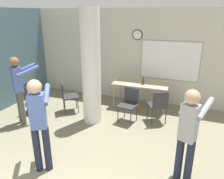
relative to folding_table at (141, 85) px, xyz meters
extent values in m
cube|color=beige|center=(-0.23, 0.59, 0.71)|extent=(8.00, 0.12, 2.80)
cylinder|color=black|center=(-0.29, 0.51, 1.36)|extent=(0.30, 0.03, 0.30)
cylinder|color=white|center=(-0.29, 0.50, 1.36)|extent=(0.26, 0.01, 0.25)
cube|color=#99999E|center=(0.69, 0.53, 0.66)|extent=(1.69, 0.01, 1.16)
cube|color=white|center=(0.69, 0.52, 0.66)|extent=(1.63, 0.02, 1.10)
cylinder|color=silver|center=(-0.95, -1.28, 0.71)|extent=(0.46, 0.46, 2.80)
cube|color=tan|center=(0.00, 0.00, 0.04)|extent=(1.58, 0.71, 0.03)
cylinder|color=gray|center=(-0.73, -0.29, -0.34)|extent=(0.04, 0.04, 0.72)
cylinder|color=gray|center=(0.73, -0.29, -0.34)|extent=(0.04, 0.04, 0.72)
cylinder|color=gray|center=(-0.73, 0.29, -0.34)|extent=(0.04, 0.04, 0.72)
cylinder|color=gray|center=(0.73, 0.29, -0.34)|extent=(0.04, 0.04, 0.72)
cylinder|color=#4C3319|center=(0.08, -0.10, 0.14)|extent=(0.07, 0.07, 0.17)
cylinder|color=#4C3319|center=(0.08, -0.10, 0.26)|extent=(0.03, 0.03, 0.07)
cube|color=#2D2D33|center=(0.61, -0.73, -0.24)|extent=(0.60, 0.60, 0.04)
cube|color=#2D2D33|center=(0.71, -0.90, -0.02)|extent=(0.36, 0.22, 0.40)
cylinder|color=#333333|center=(0.67, -0.48, -0.48)|extent=(0.02, 0.02, 0.43)
cylinder|color=#333333|center=(0.36, -0.66, -0.48)|extent=(0.02, 0.02, 0.43)
cylinder|color=#333333|center=(0.85, -0.79, -0.48)|extent=(0.02, 0.02, 0.43)
cylinder|color=#333333|center=(0.54, -0.97, -0.48)|extent=(0.02, 0.02, 0.43)
cube|color=#2D2D33|center=(-0.08, -1.02, -0.24)|extent=(0.51, 0.51, 0.04)
cube|color=#2D2D33|center=(-0.05, -0.82, -0.02)|extent=(0.40, 0.10, 0.40)
cylinder|color=#333333|center=(-0.29, -1.17, -0.48)|extent=(0.02, 0.02, 0.43)
cylinder|color=#333333|center=(0.06, -1.23, -0.48)|extent=(0.02, 0.02, 0.43)
cylinder|color=#333333|center=(-0.23, -0.81, -0.48)|extent=(0.02, 0.02, 0.43)
cylinder|color=#333333|center=(0.12, -0.88, -0.48)|extent=(0.02, 0.02, 0.43)
cube|color=#2D2D33|center=(-1.77, -0.99, -0.24)|extent=(0.62, 0.62, 0.04)
cube|color=#2D2D33|center=(-1.94, -1.11, -0.02)|extent=(0.27, 0.33, 0.40)
cylinder|color=#333333|center=(-1.52, -1.02, -0.48)|extent=(0.02, 0.02, 0.43)
cylinder|color=#333333|center=(-1.74, -0.73, -0.48)|extent=(0.02, 0.02, 0.43)
cylinder|color=#333333|center=(-1.80, -1.24, -0.48)|extent=(0.02, 0.02, 0.43)
cylinder|color=#333333|center=(-2.03, -0.95, -0.48)|extent=(0.02, 0.02, 0.43)
cube|color=#2D2D33|center=(-2.67, -1.37, -0.24)|extent=(0.55, 0.55, 0.04)
cube|color=#2D2D33|center=(-2.86, -1.43, -0.02)|extent=(0.14, 0.39, 0.40)
cylinder|color=#333333|center=(-2.44, -1.49, -0.48)|extent=(0.02, 0.02, 0.43)
cylinder|color=#333333|center=(-2.55, -1.15, -0.48)|extent=(0.02, 0.02, 0.43)
cylinder|color=#333333|center=(-2.79, -1.59, -0.48)|extent=(0.02, 0.02, 0.43)
cylinder|color=#333333|center=(-2.89, -1.25, -0.48)|extent=(0.02, 0.02, 0.43)
cylinder|color=#1E2338|center=(-0.88, -3.25, -0.27)|extent=(0.12, 0.12, 0.86)
cylinder|color=#1E2338|center=(-1.03, -3.34, -0.27)|extent=(0.12, 0.12, 0.86)
cube|color=#4C66AD|center=(-0.95, -3.30, 0.46)|extent=(0.31, 0.30, 0.61)
sphere|color=tan|center=(-0.95, -3.30, 0.88)|extent=(0.23, 0.23, 0.23)
cylinder|color=#4C66AD|center=(-0.96, -3.02, 0.66)|extent=(0.35, 0.51, 0.24)
cylinder|color=#4C66AD|center=(-1.19, -3.16, 0.66)|extent=(0.35, 0.51, 0.24)
cube|color=white|center=(-1.32, -2.95, 0.66)|extent=(0.10, 0.13, 0.04)
cylinder|color=#1E2338|center=(1.46, -2.81, -0.28)|extent=(0.12, 0.12, 0.83)
cylinder|color=#1E2338|center=(1.30, -2.75, -0.28)|extent=(0.12, 0.12, 0.83)
cube|color=#99999E|center=(1.38, -2.78, 0.43)|extent=(0.29, 0.26, 0.59)
sphere|color=tan|center=(1.38, -2.78, 0.84)|extent=(0.23, 0.23, 0.23)
cylinder|color=#99999E|center=(1.59, -2.60, 0.63)|extent=(0.27, 0.52, 0.24)
cylinder|color=#99999E|center=(1.34, -2.51, 0.63)|extent=(0.27, 0.52, 0.24)
cube|color=white|center=(1.42, -2.29, 0.63)|extent=(0.08, 0.13, 0.04)
cylinder|color=#514C47|center=(-2.48, -2.09, -0.26)|extent=(0.13, 0.13, 0.86)
cylinder|color=#514C47|center=(-2.62, -1.99, -0.26)|extent=(0.13, 0.13, 0.86)
cube|color=#4C66AD|center=(-2.55, -2.04, 0.47)|extent=(0.32, 0.30, 0.61)
sphere|color=brown|center=(-2.55, -2.04, 0.90)|extent=(0.23, 0.23, 0.23)
cylinder|color=#4C66AD|center=(-2.30, -1.91, 0.67)|extent=(0.37, 0.50, 0.25)
cylinder|color=#4C66AD|center=(-2.53, -1.76, 0.67)|extent=(0.37, 0.50, 0.25)
camera|label=1|loc=(1.33, -5.89, 1.99)|focal=35.00mm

